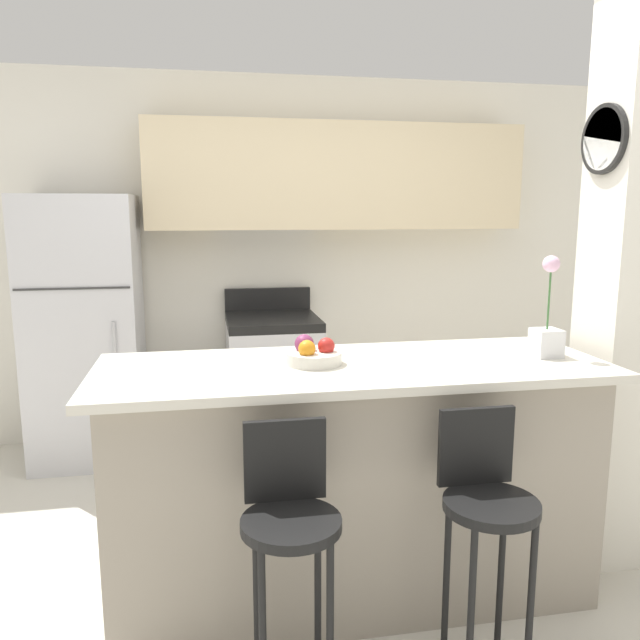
{
  "coord_description": "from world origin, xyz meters",
  "views": [
    {
      "loc": [
        -0.59,
        -2.38,
        1.63
      ],
      "look_at": [
        0.0,
        0.74,
        1.06
      ],
      "focal_mm": 35.0,
      "sensor_mm": 36.0,
      "label": 1
    }
  ],
  "objects_px": {
    "refrigerator": "(85,330)",
    "trash_bin": "(178,435)",
    "bar_stool_right": "(486,508)",
    "stove_range": "(273,381)",
    "bar_stool_left": "(290,527)",
    "fruit_bowl": "(313,354)",
    "orchid_vase": "(547,328)"
  },
  "relations": [
    {
      "from": "bar_stool_left",
      "to": "orchid_vase",
      "type": "distance_m",
      "value": 1.38
    },
    {
      "from": "orchid_vase",
      "to": "fruit_bowl",
      "type": "bearing_deg",
      "value": 176.98
    },
    {
      "from": "orchid_vase",
      "to": "fruit_bowl",
      "type": "xyz_separation_m",
      "value": [
        -0.99,
        0.05,
        -0.08
      ]
    },
    {
      "from": "bar_stool_left",
      "to": "refrigerator",
      "type": "bearing_deg",
      "value": 113.59
    },
    {
      "from": "refrigerator",
      "to": "orchid_vase",
      "type": "xyz_separation_m",
      "value": [
        2.18,
        -1.8,
        0.28
      ]
    },
    {
      "from": "stove_range",
      "to": "fruit_bowl",
      "type": "relative_size",
      "value": 4.75
    },
    {
      "from": "refrigerator",
      "to": "trash_bin",
      "type": "bearing_deg",
      "value": -20.12
    },
    {
      "from": "stove_range",
      "to": "fruit_bowl",
      "type": "xyz_separation_m",
      "value": [
        -0.03,
        -1.74,
        0.59
      ]
    },
    {
      "from": "orchid_vase",
      "to": "bar_stool_right",
      "type": "bearing_deg",
      "value": -133.88
    },
    {
      "from": "bar_stool_right",
      "to": "trash_bin",
      "type": "xyz_separation_m",
      "value": [
        -1.12,
        2.1,
        -0.43
      ]
    },
    {
      "from": "bar_stool_right",
      "to": "stove_range",
      "type": "bearing_deg",
      "value": 101.62
    },
    {
      "from": "orchid_vase",
      "to": "refrigerator",
      "type": "bearing_deg",
      "value": 140.45
    },
    {
      "from": "stove_range",
      "to": "orchid_vase",
      "type": "height_order",
      "value": "orchid_vase"
    },
    {
      "from": "fruit_bowl",
      "to": "refrigerator",
      "type": "bearing_deg",
      "value": 124.17
    },
    {
      "from": "refrigerator",
      "to": "trash_bin",
      "type": "xyz_separation_m",
      "value": [
        0.56,
        -0.21,
        -0.67
      ]
    },
    {
      "from": "bar_stool_right",
      "to": "trash_bin",
      "type": "bearing_deg",
      "value": 118.08
    },
    {
      "from": "fruit_bowl",
      "to": "trash_bin",
      "type": "height_order",
      "value": "fruit_bowl"
    },
    {
      "from": "refrigerator",
      "to": "bar_stool_left",
      "type": "bearing_deg",
      "value": -66.41
    },
    {
      "from": "bar_stool_right",
      "to": "trash_bin",
      "type": "distance_m",
      "value": 2.42
    },
    {
      "from": "bar_stool_left",
      "to": "trash_bin",
      "type": "xyz_separation_m",
      "value": [
        -0.44,
        2.1,
        -0.43
      ]
    },
    {
      "from": "fruit_bowl",
      "to": "trash_bin",
      "type": "bearing_deg",
      "value": 111.97
    },
    {
      "from": "bar_stool_left",
      "to": "stove_range",
      "type": "bearing_deg",
      "value": 84.98
    },
    {
      "from": "refrigerator",
      "to": "trash_bin",
      "type": "distance_m",
      "value": 0.9
    },
    {
      "from": "bar_stool_right",
      "to": "fruit_bowl",
      "type": "height_order",
      "value": "fruit_bowl"
    },
    {
      "from": "refrigerator",
      "to": "stove_range",
      "type": "distance_m",
      "value": 1.28
    },
    {
      "from": "refrigerator",
      "to": "bar_stool_left",
      "type": "height_order",
      "value": "refrigerator"
    },
    {
      "from": "fruit_bowl",
      "to": "bar_stool_left",
      "type": "bearing_deg",
      "value": -107.38
    },
    {
      "from": "refrigerator",
      "to": "stove_range",
      "type": "xyz_separation_m",
      "value": [
        1.21,
        -0.0,
        -0.4
      ]
    },
    {
      "from": "stove_range",
      "to": "bar_stool_right",
      "type": "bearing_deg",
      "value": -78.38
    },
    {
      "from": "bar_stool_left",
      "to": "trash_bin",
      "type": "height_order",
      "value": "bar_stool_left"
    },
    {
      "from": "stove_range",
      "to": "trash_bin",
      "type": "relative_size",
      "value": 2.82
    },
    {
      "from": "trash_bin",
      "to": "bar_stool_right",
      "type": "bearing_deg",
      "value": -61.92
    }
  ]
}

